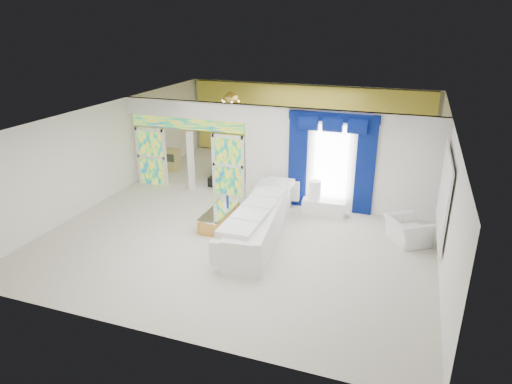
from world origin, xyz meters
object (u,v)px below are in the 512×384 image
at_px(white_sofa, 261,220).
at_px(console_table, 324,207).
at_px(coffee_table, 220,217).
at_px(armchair, 407,230).
at_px(grand_piano, 240,161).

relative_size(white_sofa, console_table, 3.48).
distance_m(coffee_table, armchair, 5.07).
height_order(white_sofa, console_table, white_sofa).
bearing_deg(grand_piano, white_sofa, -60.55).
bearing_deg(console_table, white_sofa, -124.25).
height_order(coffee_table, console_table, console_table).
distance_m(console_table, armchair, 2.61).
relative_size(armchair, grand_piano, 0.56).
xyz_separation_m(console_table, grand_piano, (-3.73, 2.70, 0.25)).
distance_m(coffee_table, grand_piano, 4.46).
relative_size(white_sofa, grand_piano, 2.44).
xyz_separation_m(white_sofa, armchair, (3.69, 0.85, -0.09)).
height_order(coffee_table, grand_piano, grand_piano).
relative_size(coffee_table, console_table, 1.38).
xyz_separation_m(white_sofa, coffee_table, (-1.35, 0.30, -0.23)).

